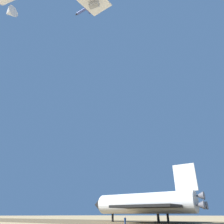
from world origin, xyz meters
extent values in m
plane|color=tan|center=(0.00, 0.00, 0.00)|extent=(1200.00, 1200.00, 0.00)
cube|color=brown|center=(1.72, 0.72, 0.01)|extent=(442.17, 91.96, 0.02)
cylinder|color=white|center=(1.72, 0.72, 5.40)|extent=(32.46, 9.47, 6.00)
cone|color=black|center=(19.61, 2.70, 5.40)|extent=(4.60, 6.10, 5.70)
ellipsoid|color=white|center=(14.64, 2.15, 7.05)|extent=(6.80, 4.68, 2.40)
cube|color=black|center=(-2.26, 0.28, 4.20)|extent=(20.52, 25.83, 0.70)
cube|color=white|center=(-12.20, -0.81, 12.00)|extent=(6.43, 1.30, 7.60)
cone|color=#595960|center=(-15.38, -1.16, 6.80)|extent=(2.63, 2.45, 2.20)
cone|color=#595960|center=(-15.20, -2.75, 4.40)|extent=(2.63, 2.45, 2.20)
cone|color=#595960|center=(-15.55, 0.43, 4.40)|extent=(2.63, 2.45, 2.20)
cylinder|color=black|center=(13.65, 2.04, 1.20)|extent=(0.70, 0.70, 2.40)
cylinder|color=black|center=(-3.85, -3.51, 1.20)|extent=(0.70, 0.70, 2.40)
cylinder|color=black|center=(-4.64, 3.64, 1.20)|extent=(0.70, 0.70, 2.40)
cone|color=white|center=(50.62, 41.25, 96.55)|extent=(6.74, 7.40, 6.08)
cylinder|color=gray|center=(15.15, 14.50, 98.15)|extent=(5.71, 4.49, 3.00)
cylinder|color=#38478C|center=(23.94, 12.38, 105.55)|extent=(13.08, 3.41, 1.50)
cone|color=black|center=(31.35, 13.49, 105.55)|extent=(2.20, 1.78, 1.50)
cube|color=#38478C|center=(22.45, 12.15, 105.35)|extent=(5.54, 8.56, 0.24)
cube|color=#38478C|center=(18.50, 11.56, 107.50)|extent=(2.40, 0.55, 2.60)
cube|color=#38478C|center=(18.50, 11.56, 105.75)|extent=(2.69, 5.04, 0.20)
cylinder|color=#194799|center=(-1.96, 15.38, 0.42)|extent=(0.17, 0.17, 0.85)
cylinder|color=#194799|center=(-1.99, 15.16, 0.42)|extent=(0.17, 0.17, 0.85)
cube|color=#194799|center=(-1.98, 15.27, 1.16)|extent=(0.29, 0.43, 0.62)
sphere|color=tan|center=(-1.98, 15.27, 1.61)|extent=(0.23, 0.23, 0.23)
cylinder|color=#194799|center=(-1.94, 15.54, 1.19)|extent=(0.11, 0.11, 0.56)
cylinder|color=#194799|center=(-2.01, 15.00, 1.19)|extent=(0.11, 0.11, 0.56)
camera|label=1|loc=(-37.37, 60.58, 2.11)|focal=32.96mm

